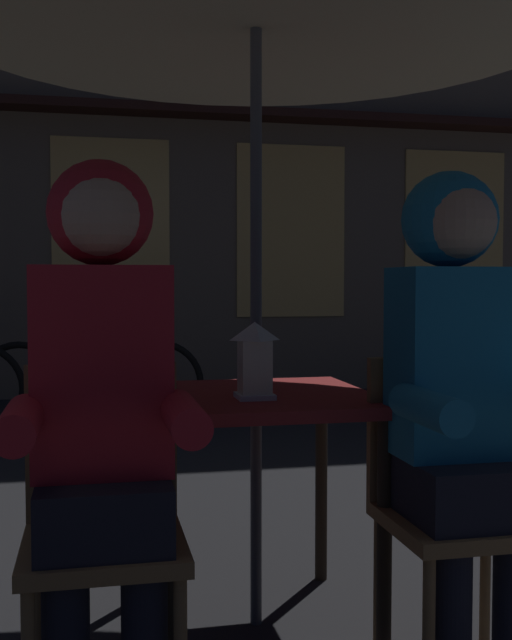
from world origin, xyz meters
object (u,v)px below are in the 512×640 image
at_px(person_left_hooded, 102,380).
at_px(bicycle_third, 90,383).
at_px(chair_left, 103,516).
at_px(person_right_hooded, 460,371).
at_px(cafe_table, 256,425).
at_px(lantern, 255,358).
at_px(chair_right, 449,494).

xyz_separation_m(person_left_hooded, bicycle_third, (-0.04, 3.86, -0.50)).
distance_m(chair_left, person_right_hooded, 1.03).
bearing_deg(person_right_hooded, cafe_table, 138.43).
relative_size(cafe_table, bicycle_third, 0.44).
bearing_deg(cafe_table, lantern, -104.01).
distance_m(cafe_table, chair_left, 0.62).
height_order(chair_right, person_right_hooded, person_right_hooded).
distance_m(lantern, person_right_hooded, 0.60).
bearing_deg(chair_right, lantern, 153.19).
relative_size(person_right_hooded, bicycle_third, 0.83).
bearing_deg(person_right_hooded, chair_left, 176.61).
relative_size(chair_right, bicycle_third, 0.52).
height_order(chair_left, bicycle_third, chair_left).
distance_m(cafe_table, person_left_hooded, 0.67).
xyz_separation_m(chair_left, person_left_hooded, (-0.00, -0.06, 0.36)).
height_order(chair_left, person_left_hooded, person_left_hooded).
height_order(chair_left, person_right_hooded, person_right_hooded).
xyz_separation_m(cafe_table, bicycle_third, (-0.52, 3.44, -0.29)).
bearing_deg(lantern, person_right_hooded, -31.69).
xyz_separation_m(chair_left, person_right_hooded, (0.96, -0.06, 0.36)).
bearing_deg(person_right_hooded, chair_right, 90.00).
bearing_deg(cafe_table, person_right_hooded, -41.57).
bearing_deg(lantern, bicycle_third, 97.94).
bearing_deg(lantern, person_left_hooded, -145.25).
distance_m(chair_left, bicycle_third, 3.81).
bearing_deg(chair_right, person_left_hooded, -176.61).
xyz_separation_m(person_left_hooded, person_right_hooded, (0.96, 0.00, 0.00)).
height_order(person_right_hooded, bicycle_third, person_right_hooded).
bearing_deg(bicycle_third, chair_right, -75.24).
distance_m(cafe_table, lantern, 0.25).
bearing_deg(chair_left, chair_right, 0.00).
bearing_deg(cafe_table, bicycle_third, 98.65).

